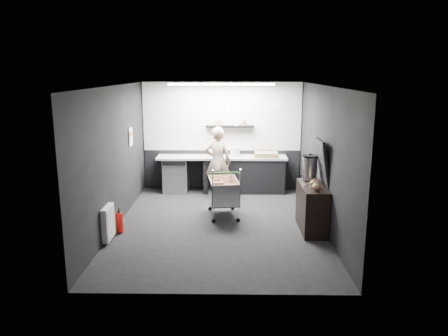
{
  "coord_description": "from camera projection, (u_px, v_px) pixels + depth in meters",
  "views": [
    {
      "loc": [
        0.23,
        -8.16,
        2.98
      ],
      "look_at": [
        0.09,
        0.4,
        1.06
      ],
      "focal_mm": 35.0,
      "sensor_mm": 36.0,
      "label": 1
    }
  ],
  "objects": [
    {
      "name": "shopping_cart",
      "position": [
        223.0,
        193.0,
        9.02
      ],
      "size": [
        0.69,
        1.03,
        1.06
      ],
      "color": "silver",
      "rests_on": "floor"
    },
    {
      "name": "floor",
      "position": [
        219.0,
        225.0,
        8.62
      ],
      "size": [
        5.5,
        5.5,
        0.0
      ],
      "primitive_type": "plane",
      "color": "black",
      "rests_on": "ground"
    },
    {
      "name": "person",
      "position": [
        218.0,
        162.0,
        10.36
      ],
      "size": [
        0.66,
        0.47,
        1.7
      ],
      "primitive_type": "imported",
      "rotation": [
        0.0,
        0.0,
        3.05
      ],
      "color": "beige",
      "rests_on": "floor"
    },
    {
      "name": "sideboard",
      "position": [
        312.0,
        201.0,
        8.27
      ],
      "size": [
        0.49,
        1.16,
        1.74
      ],
      "color": "black",
      "rests_on": "floor"
    },
    {
      "name": "fire_extinguisher",
      "position": [
        120.0,
        221.0,
        8.13
      ],
      "size": [
        0.14,
        0.14,
        0.46
      ],
      "color": "red",
      "rests_on": "floor"
    },
    {
      "name": "wall_left",
      "position": [
        115.0,
        157.0,
        8.36
      ],
      "size": [
        0.0,
        5.5,
        5.5
      ],
      "primitive_type": "plane",
      "rotation": [
        1.57,
        0.0,
        1.57
      ],
      "color": "black",
      "rests_on": "floor"
    },
    {
      "name": "radiator",
      "position": [
        108.0,
        223.0,
        7.7
      ],
      "size": [
        0.1,
        0.5,
        0.6
      ],
      "primitive_type": "cube",
      "color": "white",
      "rests_on": "wall_left"
    },
    {
      "name": "wall_clock",
      "position": [
        279.0,
        105.0,
        10.78
      ],
      "size": [
        0.2,
        0.03,
        0.2
      ],
      "primitive_type": "cylinder",
      "rotation": [
        1.57,
        0.0,
        0.0
      ],
      "color": "white",
      "rests_on": "wall_back"
    },
    {
      "name": "white_container",
      "position": [
        211.0,
        154.0,
        10.72
      ],
      "size": [
        0.2,
        0.19,
        0.15
      ],
      "primitive_type": "cube",
      "rotation": [
        0.0,
        0.0,
        0.43
      ],
      "color": "white",
      "rests_on": "prep_counter"
    },
    {
      "name": "poster",
      "position": [
        131.0,
        137.0,
        9.58
      ],
      "size": [
        0.02,
        0.3,
        0.4
      ],
      "primitive_type": "cube",
      "color": "silver",
      "rests_on": "wall_left"
    },
    {
      "name": "kitchen_wall_panel",
      "position": [
        222.0,
        117.0,
        10.88
      ],
      "size": [
        3.95,
        0.02,
        1.7
      ],
      "primitive_type": "cube",
      "color": "silver",
      "rests_on": "wall_back"
    },
    {
      "name": "wall_back",
      "position": [
        222.0,
        136.0,
        11.01
      ],
      "size": [
        5.5,
        0.0,
        5.5
      ],
      "primitive_type": "plane",
      "rotation": [
        1.57,
        0.0,
        0.0
      ],
      "color": "black",
      "rests_on": "floor"
    },
    {
      "name": "ceiling_strip",
      "position": [
        221.0,
        84.0,
        9.84
      ],
      "size": [
        2.4,
        0.2,
        0.04
      ],
      "primitive_type": "cube",
      "color": "white",
      "rests_on": "ceiling"
    },
    {
      "name": "floating_shelf",
      "position": [
        230.0,
        126.0,
        10.82
      ],
      "size": [
        1.2,
        0.22,
        0.04
      ],
      "primitive_type": "cube",
      "color": "black",
      "rests_on": "wall_back"
    },
    {
      "name": "pink_tub",
      "position": [
        235.0,
        152.0,
        10.75
      ],
      "size": [
        0.23,
        0.23,
        0.23
      ],
      "primitive_type": "cylinder",
      "color": "silver",
      "rests_on": "prep_counter"
    },
    {
      "name": "prep_counter",
      "position": [
        227.0,
        174.0,
        10.88
      ],
      "size": [
        3.2,
        0.61,
        0.9
      ],
      "color": "black",
      "rests_on": "floor"
    },
    {
      "name": "wall_right",
      "position": [
        324.0,
        158.0,
        8.29
      ],
      "size": [
        0.0,
        5.5,
        5.5
      ],
      "primitive_type": "plane",
      "rotation": [
        1.57,
        0.0,
        -1.57
      ],
      "color": "black",
      "rests_on": "floor"
    },
    {
      "name": "cardboard_box",
      "position": [
        266.0,
        155.0,
        10.71
      ],
      "size": [
        0.59,
        0.46,
        0.11
      ],
      "primitive_type": "cube",
      "rotation": [
        0.0,
        0.0,
        -0.05
      ],
      "color": "#92714E",
      "rests_on": "prep_counter"
    },
    {
      "name": "wall_front",
      "position": [
        213.0,
        199.0,
        5.64
      ],
      "size": [
        5.5,
        0.0,
        5.5
      ],
      "primitive_type": "plane",
      "rotation": [
        -1.57,
        0.0,
        0.0
      ],
      "color": "black",
      "rests_on": "floor"
    },
    {
      "name": "ceiling",
      "position": [
        219.0,
        86.0,
        8.03
      ],
      "size": [
        5.5,
        5.5,
        0.0
      ],
      "primitive_type": "plane",
      "rotation": [
        3.14,
        0.0,
        0.0
      ],
      "color": "silver",
      "rests_on": "wall_back"
    },
    {
      "name": "dado_panel",
      "position": [
        222.0,
        169.0,
        11.17
      ],
      "size": [
        3.95,
        0.02,
        1.0
      ],
      "primitive_type": "cube",
      "color": "black",
      "rests_on": "wall_back"
    },
    {
      "name": "poster_red_band",
      "position": [
        131.0,
        134.0,
        9.57
      ],
      "size": [
        0.02,
        0.22,
        0.1
      ],
      "primitive_type": "cube",
      "color": "red",
      "rests_on": "poster"
    }
  ]
}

